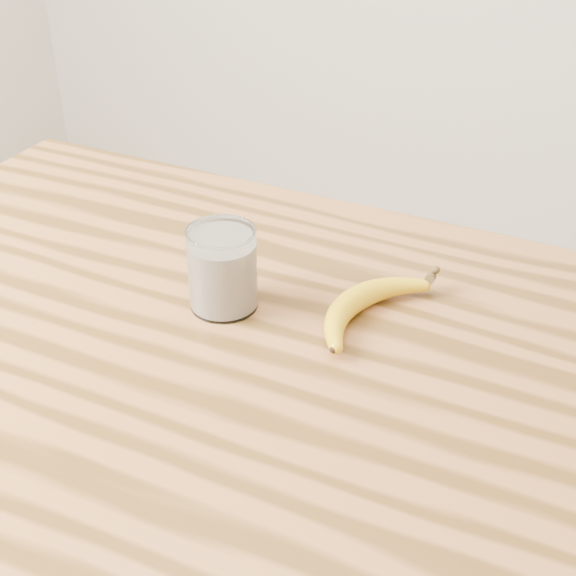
% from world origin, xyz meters
% --- Properties ---
extents(table, '(1.20, 0.80, 0.90)m').
position_xyz_m(table, '(0.00, 0.00, 0.77)').
color(table, '#915B2E').
rests_on(table, ground).
extents(smoothie_glass, '(0.09, 0.09, 0.11)m').
position_xyz_m(smoothie_glass, '(-0.04, 0.06, 0.95)').
color(smoothie_glass, white).
rests_on(smoothie_glass, table).
extents(banana, '(0.17, 0.28, 0.03)m').
position_xyz_m(banana, '(0.11, 0.12, 0.92)').
color(banana, gold).
rests_on(banana, table).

